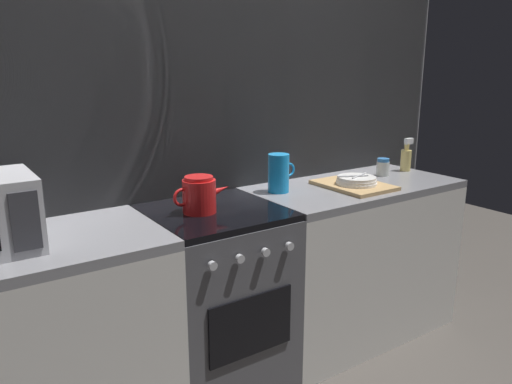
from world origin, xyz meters
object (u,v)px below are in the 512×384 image
Objects in this scene: kettle at (200,195)px; spray_bottle at (406,158)px; stove_unit at (217,299)px; spice_jar at (383,167)px; dish_pile at (355,183)px; pitcher at (279,173)px.

kettle is 1.49m from spray_bottle.
spice_jar is (1.19, 0.06, 0.50)m from stove_unit.
spice_jar is (0.35, 0.12, 0.03)m from dish_pile.
stove_unit is at bearing -177.05° from spice_jar.
pitcher is 0.99× the size of spray_bottle.
dish_pile is 3.81× the size of spice_jar.
kettle is at bearing -169.01° from pitcher.
kettle is at bearing -179.41° from stove_unit.
dish_pile is (0.40, -0.15, -0.08)m from pitcher.
spray_bottle is at bearing 3.10° from kettle.
spray_bottle reaches higher than kettle.
dish_pile reaches higher than stove_unit.
dish_pile is 0.37m from spice_jar.
spice_jar is at bearing -2.93° from pitcher.
spray_bottle is at bearing 13.19° from dish_pile.
pitcher reaches higher than kettle.
pitcher is at bearing 12.70° from stove_unit.
kettle reaches higher than spice_jar.
kettle is 2.71× the size of spice_jar.
kettle is 0.71× the size of dish_pile.
spice_jar reaches higher than dish_pile.
dish_pile is 0.59m from spray_bottle.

